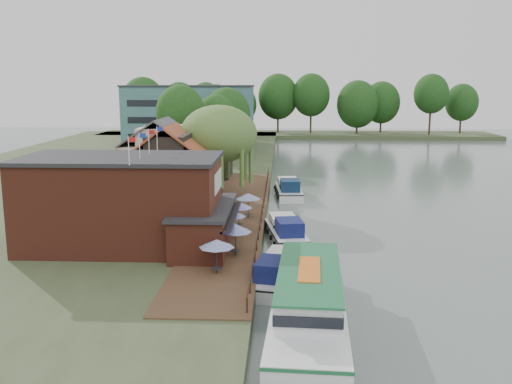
{
  "coord_description": "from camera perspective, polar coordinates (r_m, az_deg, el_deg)",
  "views": [
    {
      "loc": [
        -3.38,
        -44.25,
        13.93
      ],
      "look_at": [
        -6.0,
        12.0,
        3.0
      ],
      "focal_mm": 40.0,
      "sensor_mm": 36.0,
      "label": 1
    }
  ],
  "objects": [
    {
      "name": "quay_deck",
      "position": [
        55.95,
        -2.14,
        -2.33
      ],
      "size": [
        6.0,
        50.0,
        0.1
      ],
      "primitive_type": "cube",
      "color": "#47301E",
      "rests_on": "land_bank"
    },
    {
      "name": "cruiser_1",
      "position": [
        50.8,
        3.0,
        -3.59
      ],
      "size": [
        4.65,
        9.99,
        2.32
      ],
      "primitive_type": null,
      "rotation": [
        0.0,
        0.0,
        0.17
      ],
      "color": "white",
      "rests_on": "ground"
    },
    {
      "name": "umbrella_1",
      "position": [
        42.72,
        -2.04,
        -4.84
      ],
      "size": [
        2.43,
        2.43,
        2.38
      ],
      "primitive_type": null,
      "color": "navy",
      "rests_on": "quay_deck"
    },
    {
      "name": "cruiser_2",
      "position": [
        70.18,
        3.28,
        0.52
      ],
      "size": [
        3.94,
        10.14,
        2.41
      ],
      "primitive_type": null,
      "rotation": [
        0.0,
        0.0,
        0.07
      ],
      "color": "white",
      "rests_on": "ground"
    },
    {
      "name": "hotel_block",
      "position": [
        115.96,
        -6.64,
        7.56
      ],
      "size": [
        25.4,
        12.4,
        12.3
      ],
      "primitive_type": null,
      "color": "#38666B",
      "rests_on": "land_bank"
    },
    {
      "name": "umbrella_2",
      "position": [
        44.08,
        -2.86,
        -4.34
      ],
      "size": [
        2.15,
        2.15,
        2.38
      ],
      "primitive_type": null,
      "color": "navy",
      "rests_on": "quay_deck"
    },
    {
      "name": "land_bank",
      "position": [
        84.68,
        -15.7,
        1.44
      ],
      "size": [
        50.0,
        140.0,
        1.0
      ],
      "primitive_type": "cube",
      "color": "#384728",
      "rests_on": "ground"
    },
    {
      "name": "umbrella_3",
      "position": [
        47.46,
        -2.4,
        -3.23
      ],
      "size": [
        2.37,
        2.37,
        2.38
      ],
      "primitive_type": null,
      "color": "#201C9B",
      "rests_on": "quay_deck"
    },
    {
      "name": "bank_tree_3",
      "position": [
        122.38,
        -1.95,
        7.47
      ],
      "size": [
        6.02,
        6.02,
        10.9
      ],
      "primitive_type": null,
      "color": "#143811",
      "rests_on": "land_bank"
    },
    {
      "name": "swan",
      "position": [
        33.91,
        6.85,
        -12.94
      ],
      "size": [
        0.44,
        0.44,
        0.44
      ],
      "primitive_type": "sphere",
      "color": "white",
      "rests_on": "ground"
    },
    {
      "name": "bank_tree_4",
      "position": [
        130.86,
        -4.03,
        8.01
      ],
      "size": [
        8.64,
        8.64,
        12.42
      ],
      "primitive_type": null,
      "color": "#143811",
      "rests_on": "land_bank"
    },
    {
      "name": "quay_rail",
      "position": [
        56.18,
        0.64,
        -1.8
      ],
      "size": [
        0.2,
        49.0,
        1.0
      ],
      "primitive_type": null,
      "color": "black",
      "rests_on": "land_bank"
    },
    {
      "name": "cottage_b",
      "position": [
        70.34,
        -9.37,
        3.75
      ],
      "size": [
        9.6,
        8.6,
        8.5
      ],
      "primitive_type": null,
      "color": "beige",
      "rests_on": "land_bank"
    },
    {
      "name": "ground",
      "position": [
        46.52,
        6.75,
        -6.52
      ],
      "size": [
        260.0,
        260.0,
        0.0
      ],
      "primitive_type": "plane",
      "color": "#546260",
      "rests_on": "ground"
    },
    {
      "name": "cottage_c",
      "position": [
        78.46,
        -5.15,
        4.59
      ],
      "size": [
        7.6,
        7.6,
        8.5
      ],
      "primitive_type": null,
      "color": "black",
      "rests_on": "land_bank"
    },
    {
      "name": "bank_tree_1",
      "position": [
        94.63,
        -4.0,
        6.42
      ],
      "size": [
        7.13,
        7.13,
        10.9
      ],
      "primitive_type": null,
      "color": "#143811",
      "rests_on": "land_bank"
    },
    {
      "name": "tour_boat",
      "position": [
        33.13,
        5.29,
        -10.74
      ],
      "size": [
        5.18,
        15.66,
        3.38
      ],
      "primitive_type": null,
      "rotation": [
        0.0,
        0.0,
        -0.06
      ],
      "color": "silver",
      "rests_on": "ground"
    },
    {
      "name": "cruiser_0",
      "position": [
        40.08,
        2.27,
        -7.62
      ],
      "size": [
        4.86,
        9.95,
        2.3
      ],
      "primitive_type": null,
      "rotation": [
        0.0,
        0.0,
        -0.19
      ],
      "color": "silver",
      "rests_on": "ground"
    },
    {
      "name": "umbrella_0",
      "position": [
        38.93,
        -3.93,
        -6.44
      ],
      "size": [
        2.42,
        2.42,
        2.38
      ],
      "primitive_type": null,
      "color": "navy",
      "rests_on": "quay_deck"
    },
    {
      "name": "pub",
      "position": [
        45.49,
        -10.89,
        -0.99
      ],
      "size": [
        20.0,
        11.0,
        7.3
      ],
      "primitive_type": null,
      "color": "maroon",
      "rests_on": "land_bank"
    },
    {
      "name": "bank_tree_5",
      "position": [
        140.59,
        -2.59,
        7.98
      ],
      "size": [
        6.81,
        6.81,
        11.2
      ],
      "primitive_type": null,
      "color": "#143811",
      "rests_on": "land_bank"
    },
    {
      "name": "bank_tree_0",
      "position": [
        88.41,
        -7.53,
        6.57
      ],
      "size": [
        7.47,
        7.47,
        12.53
      ],
      "primitive_type": null,
      "color": "#143811",
      "rests_on": "land_bank"
    },
    {
      "name": "umbrella_5",
      "position": [
        54.49,
        -0.78,
        -1.35
      ],
      "size": [
        2.39,
        2.39,
        2.38
      ],
      "primitive_type": null,
      "color": "navy",
      "rests_on": "quay_deck"
    },
    {
      "name": "willow",
      "position": [
        64.12,
        -3.74,
        4.05
      ],
      "size": [
        8.6,
        8.6,
        10.43
      ],
      "primitive_type": null,
      "color": "#476B2D",
      "rests_on": "land_bank"
    },
    {
      "name": "umbrella_4",
      "position": [
        50.66,
        -1.73,
        -2.31
      ],
      "size": [
        2.46,
        2.46,
        2.38
      ],
      "primitive_type": null,
      "color": "navy",
      "rests_on": "quay_deck"
    },
    {
      "name": "bank_tree_2",
      "position": [
        102.82,
        -2.92,
        7.09
      ],
      "size": [
        8.41,
        8.41,
        11.96
      ],
      "primitive_type": null,
      "color": "#143811",
      "rests_on": "land_bank"
    },
    {
      "name": "cottage_a",
      "position": [
        60.03,
        -8.53,
        2.55
      ],
      "size": [
        8.6,
        7.6,
        8.5
      ],
      "primitive_type": null,
      "color": "black",
      "rests_on": "land_bank"
    }
  ]
}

